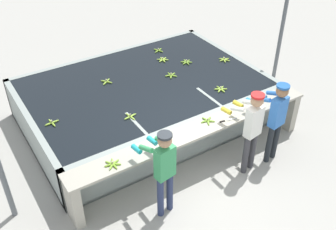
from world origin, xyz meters
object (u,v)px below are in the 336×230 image
object	(u,v)px
banana_bunch_floating_1	(130,116)
banana_bunch_ledge_1	(113,164)
banana_bunch_floating_4	(52,123)
banana_bunch_floating_2	(163,60)
banana_bunch_floating_6	(224,60)
banana_bunch_ledge_0	(208,121)
worker_0	(164,166)
banana_bunch_floating_5	(106,82)
banana_bunch_floating_8	(221,89)
banana_bunch_floating_3	(171,75)
banana_bunch_floating_7	(158,50)
knife_1	(226,121)
support_post_right	(282,27)
worker_1	(252,125)
knife_0	(158,144)
worker_2	(276,115)
banana_bunch_floating_0	(186,62)

from	to	relation	value
banana_bunch_floating_1	banana_bunch_ledge_1	bearing A→B (deg)	-130.33
banana_bunch_floating_4	banana_bunch_floating_2	bearing A→B (deg)	18.74
banana_bunch_floating_6	banana_bunch_ledge_0	size ratio (longest dim) A/B	1.02
worker_0	banana_bunch_floating_5	bearing A→B (deg)	81.96
banana_bunch_floating_8	banana_bunch_floating_3	bearing A→B (deg)	117.94
banana_bunch_floating_2	banana_bunch_floating_3	xyz separation A→B (m)	(-0.24, -0.72, 0.00)
banana_bunch_floating_7	banana_bunch_ledge_0	world-z (taller)	banana_bunch_ledge_0
banana_bunch_floating_4	banana_bunch_ledge_1	bearing A→B (deg)	-74.62
banana_bunch_floating_5	knife_1	distance (m)	2.75
worker_0	banana_bunch_floating_1	distance (m)	1.57
knife_1	support_post_right	distance (m)	3.18
knife_1	support_post_right	bearing A→B (deg)	27.23
worker_1	banana_bunch_floating_2	bearing A→B (deg)	88.02
banana_bunch_floating_2	banana_bunch_ledge_0	xyz separation A→B (m)	(-0.59, -2.50, 0.00)
banana_bunch_floating_1	knife_1	distance (m)	1.77
banana_bunch_floating_3	knife_1	size ratio (longest dim) A/B	0.79
worker_1	banana_bunch_floating_5	bearing A→B (deg)	116.19
worker_0	banana_bunch_floating_6	size ratio (longest dim) A/B	5.86
banana_bunch_floating_5	banana_bunch_floating_1	bearing A→B (deg)	-97.19
banana_bunch_ledge_0	knife_1	bearing A→B (deg)	-29.79
banana_bunch_floating_8	knife_0	xyz separation A→B (m)	(-2.01, -0.81, -0.01)
banana_bunch_floating_3	banana_bunch_floating_4	bearing A→B (deg)	-173.88
banana_bunch_floating_1	banana_bunch_floating_5	size ratio (longest dim) A/B	1.15
worker_0	banana_bunch_floating_3	bearing A→B (deg)	54.80
banana_bunch_floating_2	knife_0	xyz separation A→B (m)	(-1.69, -2.57, -0.01)
worker_2	banana_bunch_floating_0	distance (m)	2.75
banana_bunch_floating_4	banana_bunch_floating_6	size ratio (longest dim) A/B	1.01
banana_bunch_floating_4	banana_bunch_ledge_0	xyz separation A→B (m)	(2.42, -1.48, 0.00)
support_post_right	worker_1	bearing A→B (deg)	-143.67
worker_1	banana_bunch_floating_2	size ratio (longest dim) A/B	5.94
banana_bunch_floating_8	banana_bunch_ledge_0	bearing A→B (deg)	-140.65
banana_bunch_floating_0	knife_1	world-z (taller)	banana_bunch_floating_0
banana_bunch_floating_3	support_post_right	xyz separation A→B (m)	(2.70, -0.52, 0.68)
banana_bunch_floating_2	knife_1	bearing A→B (deg)	-96.45
worker_0	banana_bunch_floating_8	bearing A→B (deg)	31.79
knife_1	support_post_right	size ratio (longest dim) A/B	0.11
worker_2	banana_bunch_ledge_0	distance (m)	1.25
worker_0	support_post_right	xyz separation A→B (m)	(4.42, 1.92, 0.60)
banana_bunch_floating_1	knife_0	size ratio (longest dim) A/B	0.85
banana_bunch_floating_8	knife_1	world-z (taller)	banana_bunch_floating_8
banana_bunch_floating_4	banana_bunch_floating_5	distance (m)	1.68
banana_bunch_floating_2	support_post_right	world-z (taller)	support_post_right
banana_bunch_floating_6	knife_0	bearing A→B (deg)	-148.32
support_post_right	banana_bunch_floating_8	bearing A→B (deg)	-166.57
worker_2	knife_1	xyz separation A→B (m)	(-0.77, 0.48, -0.11)
worker_0	knife_1	xyz separation A→B (m)	(1.66, 0.50, -0.08)
banana_bunch_floating_8	banana_bunch_floating_2	bearing A→B (deg)	100.05
banana_bunch_ledge_1	knife_0	world-z (taller)	banana_bunch_ledge_1
banana_bunch_floating_0	knife_1	xyz separation A→B (m)	(-0.70, -2.27, -0.01)
banana_bunch_floating_2	banana_bunch_ledge_1	world-z (taller)	banana_bunch_ledge_1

